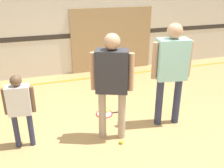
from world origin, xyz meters
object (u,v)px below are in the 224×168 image
person_student_left (19,104)px  person_student_right (172,65)px  racket_spare_on_floor (105,114)px  tennis_ball_near_instructor (122,142)px  tennis_ball_by_spare_racket (107,111)px  person_instructor (112,77)px

person_student_left → person_student_right: person_student_right is taller
person_student_right → racket_spare_on_floor: 1.58m
racket_spare_on_floor → person_student_left: bearing=-156.3°
person_student_left → tennis_ball_near_instructor: size_ratio=17.68×
person_student_left → tennis_ball_near_instructor: bearing=-9.3°
person_student_left → tennis_ball_by_spare_racket: size_ratio=17.68×
person_student_left → tennis_ball_near_instructor: 1.64m
person_student_right → racket_spare_on_floor: bearing=-23.6°
tennis_ball_near_instructor → tennis_ball_by_spare_racket: size_ratio=1.00×
racket_spare_on_floor → person_student_right: bearing=-29.8°
person_instructor → person_student_left: bearing=-165.7°
racket_spare_on_floor → tennis_ball_near_instructor: size_ratio=8.04×
racket_spare_on_floor → person_instructor: bearing=-94.5°
person_instructor → person_student_right: 1.06m
person_student_left → racket_spare_on_floor: size_ratio=2.20×
person_instructor → person_student_left: person_instructor is taller
person_student_left → tennis_ball_by_spare_racket: (1.50, 0.58, -0.69)m
person_instructor → tennis_ball_near_instructor: size_ratio=25.72×
tennis_ball_near_instructor → person_student_right: bearing=19.2°
tennis_ball_by_spare_racket → person_student_left: bearing=-158.7°
racket_spare_on_floor → tennis_ball_by_spare_racket: size_ratio=8.04×
person_instructor → person_student_right: bearing=28.0°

